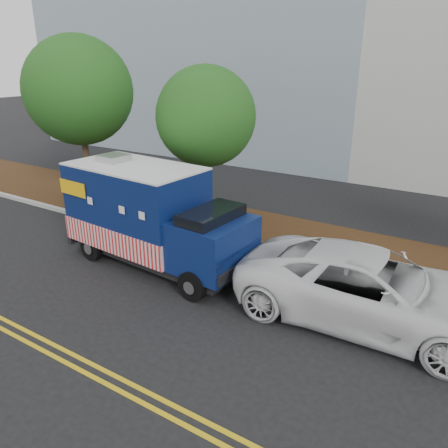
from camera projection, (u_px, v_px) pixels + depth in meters
The scene contains 10 objects.
ground at pixel (161, 262), 13.34m from camera, with size 120.00×120.00×0.00m, color black.
curb at pixel (189, 244), 14.42m from camera, with size 120.00×0.18×0.15m, color #9E9E99.
mulch_strip at pixel (223, 225), 16.07m from camera, with size 120.00×4.00×0.15m, color #321D0D.
centerline_near at pixel (33, 334), 9.82m from camera, with size 120.00×0.10×0.01m, color gold.
centerline_far at pixel (23, 340), 9.62m from camera, with size 120.00×0.10×0.01m, color gold.
tree_a at pixel (79, 91), 17.49m from camera, with size 4.32×4.32×6.76m.
tree_b at pixel (206, 117), 14.72m from camera, with size 3.39×3.39×5.67m.
sign_post at pixel (167, 204), 14.78m from camera, with size 0.06×0.06×2.40m, color #473828.
food_truck at pixel (150, 218), 12.85m from camera, with size 6.09×2.65×3.13m.
white_car at pixel (370, 289), 10.06m from camera, with size 2.84×6.15×1.71m, color white.
Camera 1 is at (8.07, -9.15, 5.83)m, focal length 35.00 mm.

